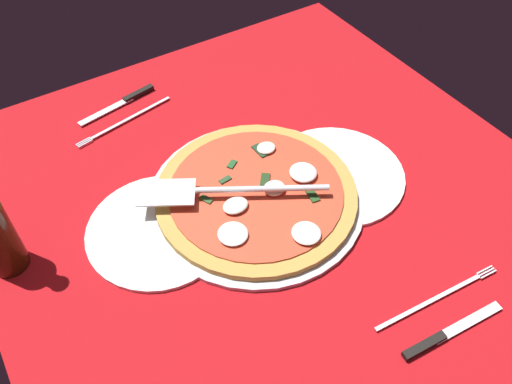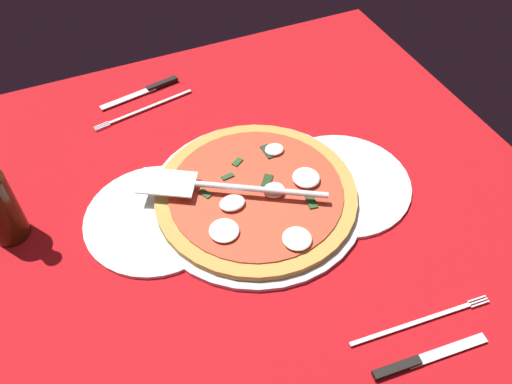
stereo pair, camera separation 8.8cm
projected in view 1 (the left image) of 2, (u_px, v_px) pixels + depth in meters
The scene contains 9 objects.
ground_plane at pixel (265, 192), 91.28cm from camera, with size 92.53×92.53×0.80cm, color #A51015.
checker_pattern at pixel (265, 191), 90.95cm from camera, with size 92.53×92.53×0.10cm.
pizza_pan at pixel (256, 198), 88.99cm from camera, with size 36.43×36.43×1.12cm, color silver.
dinner_plate_left at pixel (336, 175), 92.74cm from camera, with size 24.08×24.08×1.00cm, color white.
dinner_plate_right at pixel (159, 230), 84.52cm from camera, with size 23.25×23.25×1.00cm, color white.
pizza at pixel (257, 193), 87.88cm from camera, with size 33.80×33.80×2.84cm.
pizza_server at pixel (221, 190), 85.13cm from camera, with size 28.44×18.72×1.00cm.
place_setting_near at pixel (125, 112), 104.45cm from camera, with size 20.90×14.23×1.40cm.
place_setting_far at pixel (440, 318), 74.22cm from camera, with size 21.88×12.58×1.40cm.
Camera 1 is at (33.87, 50.61, 67.62)cm, focal length 36.97 mm.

